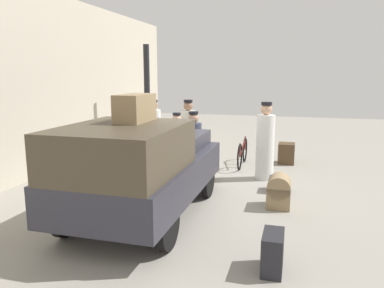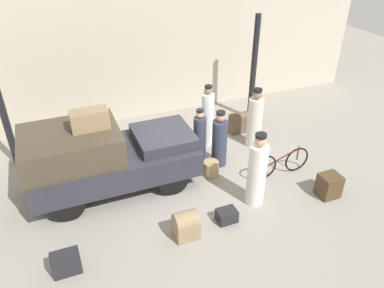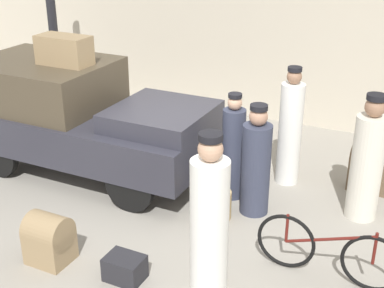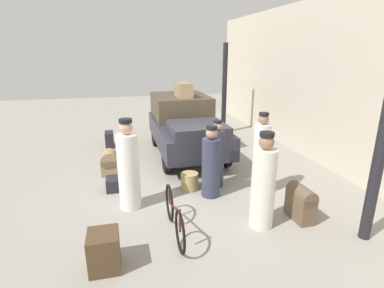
{
  "view_description": "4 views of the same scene",
  "coord_description": "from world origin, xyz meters",
  "px_view_note": "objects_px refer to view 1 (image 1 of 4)",
  "views": [
    {
      "loc": [
        -7.71,
        -2.04,
        2.5
      ],
      "look_at": [
        0.2,
        0.2,
        0.95
      ],
      "focal_mm": 35.0,
      "sensor_mm": 36.0,
      "label": 1
    },
    {
      "loc": [
        -2.76,
        -7.15,
        5.82
      ],
      "look_at": [
        0.2,
        0.2,
        0.95
      ],
      "focal_mm": 35.0,
      "sensor_mm": 36.0,
      "label": 2
    },
    {
      "loc": [
        3.19,
        -5.86,
        3.89
      ],
      "look_at": [
        0.2,
        0.2,
        0.95
      ],
      "focal_mm": 50.0,
      "sensor_mm": 36.0,
      "label": 3
    },
    {
      "loc": [
        6.83,
        -1.43,
        3.06
      ],
      "look_at": [
        0.2,
        0.2,
        0.95
      ],
      "focal_mm": 28.0,
      "sensor_mm": 36.0,
      "label": 4
    }
  ],
  "objects_px": {
    "wicker_basket": "(204,172)",
    "trunk_on_truck_roof": "(135,108)",
    "porter_lifting_near_truck": "(193,146)",
    "conductor_in_dark_uniform": "(154,138)",
    "bicycle": "(242,153)",
    "porter_standing_middle": "(265,144)",
    "trunk_barrel_dark": "(161,148)",
    "suitcase_tan_flat": "(286,153)",
    "porter_with_bicycle": "(188,134)",
    "suitcase_small_leather": "(277,184)",
    "suitcase_black_upright": "(273,252)",
    "porter_carrying_trunk": "(177,149)",
    "truck": "(141,166)",
    "trunk_large_brown": "(279,191)"
  },
  "relations": [
    {
      "from": "wicker_basket",
      "to": "suitcase_black_upright",
      "type": "distance_m",
      "value": 4.25
    },
    {
      "from": "trunk_barrel_dark",
      "to": "porter_with_bicycle",
      "type": "bearing_deg",
      "value": -87.85
    },
    {
      "from": "wicker_basket",
      "to": "suitcase_black_upright",
      "type": "bearing_deg",
      "value": -154.13
    },
    {
      "from": "porter_with_bicycle",
      "to": "trunk_on_truck_roof",
      "type": "distance_m",
      "value": 4.73
    },
    {
      "from": "truck",
      "to": "suitcase_black_upright",
      "type": "height_order",
      "value": "truck"
    },
    {
      "from": "wicker_basket",
      "to": "suitcase_black_upright",
      "type": "relative_size",
      "value": 0.77
    },
    {
      "from": "bicycle",
      "to": "porter_standing_middle",
      "type": "relative_size",
      "value": 0.91
    },
    {
      "from": "conductor_in_dark_uniform",
      "to": "porter_standing_middle",
      "type": "bearing_deg",
      "value": -90.89
    },
    {
      "from": "truck",
      "to": "wicker_basket",
      "type": "xyz_separation_m",
      "value": [
        2.6,
        -0.47,
        -0.75
      ]
    },
    {
      "from": "porter_lifting_near_truck",
      "to": "conductor_in_dark_uniform",
      "type": "bearing_deg",
      "value": 82.66
    },
    {
      "from": "truck",
      "to": "trunk_large_brown",
      "type": "xyz_separation_m",
      "value": [
        1.21,
        -2.28,
        -0.63
      ]
    },
    {
      "from": "porter_standing_middle",
      "to": "trunk_barrel_dark",
      "type": "bearing_deg",
      "value": 68.21
    },
    {
      "from": "porter_standing_middle",
      "to": "trunk_barrel_dark",
      "type": "relative_size",
      "value": 2.74
    },
    {
      "from": "conductor_in_dark_uniform",
      "to": "porter_carrying_trunk",
      "type": "bearing_deg",
      "value": -126.01
    },
    {
      "from": "bicycle",
      "to": "wicker_basket",
      "type": "bearing_deg",
      "value": 158.18
    },
    {
      "from": "conductor_in_dark_uniform",
      "to": "suitcase_small_leather",
      "type": "bearing_deg",
      "value": -106.46
    },
    {
      "from": "trunk_barrel_dark",
      "to": "wicker_basket",
      "type": "bearing_deg",
      "value": -135.07
    },
    {
      "from": "bicycle",
      "to": "porter_carrying_trunk",
      "type": "distance_m",
      "value": 2.2
    },
    {
      "from": "wicker_basket",
      "to": "trunk_on_truck_roof",
      "type": "xyz_separation_m",
      "value": [
        -2.79,
        0.47,
        1.75
      ]
    },
    {
      "from": "porter_lifting_near_truck",
      "to": "suitcase_tan_flat",
      "type": "relative_size",
      "value": 2.76
    },
    {
      "from": "porter_carrying_trunk",
      "to": "trunk_large_brown",
      "type": "xyz_separation_m",
      "value": [
        -1.35,
        -2.47,
        -0.42
      ]
    },
    {
      "from": "trunk_barrel_dark",
      "to": "porter_standing_middle",
      "type": "bearing_deg",
      "value": -111.79
    },
    {
      "from": "truck",
      "to": "porter_carrying_trunk",
      "type": "relative_size",
      "value": 2.48
    },
    {
      "from": "truck",
      "to": "porter_with_bicycle",
      "type": "height_order",
      "value": "porter_with_bicycle"
    },
    {
      "from": "bicycle",
      "to": "porter_lifting_near_truck",
      "type": "relative_size",
      "value": 1.06
    },
    {
      "from": "trunk_large_brown",
      "to": "suitcase_tan_flat",
      "type": "bearing_deg",
      "value": -0.28
    },
    {
      "from": "trunk_on_truck_roof",
      "to": "porter_with_bicycle",
      "type": "bearing_deg",
      "value": 5.58
    },
    {
      "from": "porter_lifting_near_truck",
      "to": "suitcase_black_upright",
      "type": "height_order",
      "value": "porter_lifting_near_truck"
    },
    {
      "from": "porter_standing_middle",
      "to": "conductor_in_dark_uniform",
      "type": "bearing_deg",
      "value": 89.11
    },
    {
      "from": "porter_standing_middle",
      "to": "suitcase_tan_flat",
      "type": "height_order",
      "value": "porter_standing_middle"
    },
    {
      "from": "porter_lifting_near_truck",
      "to": "porter_with_bicycle",
      "type": "bearing_deg",
      "value": 21.45
    },
    {
      "from": "porter_standing_middle",
      "to": "suitcase_black_upright",
      "type": "relative_size",
      "value": 3.54
    },
    {
      "from": "bicycle",
      "to": "suitcase_tan_flat",
      "type": "height_order",
      "value": "bicycle"
    },
    {
      "from": "porter_lifting_near_truck",
      "to": "porter_carrying_trunk",
      "type": "xyz_separation_m",
      "value": [
        -0.45,
        0.28,
        0.01
      ]
    },
    {
      "from": "porter_lifting_near_truck",
      "to": "porter_standing_middle",
      "type": "relative_size",
      "value": 0.86
    },
    {
      "from": "porter_standing_middle",
      "to": "suitcase_black_upright",
      "type": "height_order",
      "value": "porter_standing_middle"
    },
    {
      "from": "suitcase_tan_flat",
      "to": "trunk_barrel_dark",
      "type": "xyz_separation_m",
      "value": [
        -0.53,
        3.56,
        0.07
      ]
    },
    {
      "from": "suitcase_black_upright",
      "to": "trunk_on_truck_roof",
      "type": "height_order",
      "value": "trunk_on_truck_roof"
    },
    {
      "from": "bicycle",
      "to": "trunk_on_truck_roof",
      "type": "xyz_separation_m",
      "value": [
        -4.46,
        1.14,
        1.59
      ]
    },
    {
      "from": "trunk_on_truck_roof",
      "to": "suitcase_black_upright",
      "type": "bearing_deg",
      "value": -113.89
    },
    {
      "from": "conductor_in_dark_uniform",
      "to": "porter_lifting_near_truck",
      "type": "height_order",
      "value": "conductor_in_dark_uniform"
    },
    {
      "from": "bicycle",
      "to": "conductor_in_dark_uniform",
      "type": "distance_m",
      "value": 2.47
    },
    {
      "from": "suitcase_small_leather",
      "to": "trunk_barrel_dark",
      "type": "bearing_deg",
      "value": 58.21
    },
    {
      "from": "porter_standing_middle",
      "to": "suitcase_small_leather",
      "type": "height_order",
      "value": "porter_standing_middle"
    },
    {
      "from": "porter_carrying_trunk",
      "to": "porter_with_bicycle",
      "type": "bearing_deg",
      "value": 7.95
    },
    {
      "from": "suitcase_tan_flat",
      "to": "trunk_barrel_dark",
      "type": "bearing_deg",
      "value": 98.43
    },
    {
      "from": "porter_standing_middle",
      "to": "trunk_barrel_dark",
      "type": "xyz_separation_m",
      "value": [
        1.24,
        3.1,
        -0.49
      ]
    },
    {
      "from": "suitcase_small_leather",
      "to": "porter_lifting_near_truck",
      "type": "bearing_deg",
      "value": 69.06
    },
    {
      "from": "wicker_basket",
      "to": "trunk_on_truck_roof",
      "type": "distance_m",
      "value": 3.33
    },
    {
      "from": "porter_lifting_near_truck",
      "to": "suitcase_small_leather",
      "type": "distance_m",
      "value": 2.31
    }
  ]
}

